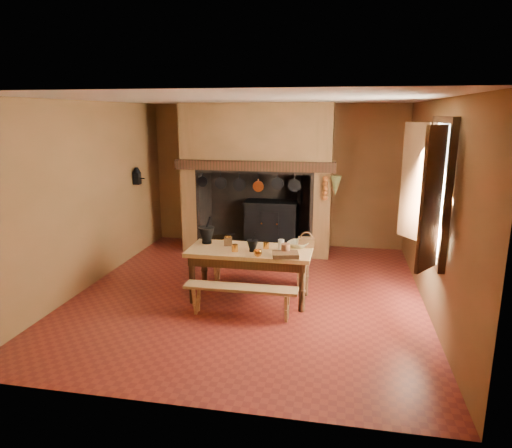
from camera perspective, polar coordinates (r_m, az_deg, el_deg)
The scene contains 28 objects.
floor at distance 6.88m, azimuth -0.84°, elevation -8.66°, with size 5.50×5.50×0.00m, color maroon.
ceiling at distance 6.36m, azimuth -0.93°, elevation 15.35°, with size 5.50×5.50×0.00m, color silver.
back_wall at distance 9.15m, azimuth 2.60°, elevation 6.05°, with size 5.00×0.02×2.80m, color brown.
wall_left at distance 7.39m, azimuth -20.27°, elevation 3.37°, with size 0.02×5.50×2.80m, color brown.
wall_right at distance 6.46m, azimuth 21.40°, elevation 1.90°, with size 0.02×5.50×2.80m, color brown.
wall_front at distance 3.90m, azimuth -9.05°, elevation -4.64°, with size 5.00×0.02×2.80m, color brown.
chimney_breast at distance 8.72m, azimuth 0.24°, elevation 8.41°, with size 2.95×0.96×2.80m.
iron_range at distance 9.03m, azimuth 2.00°, elevation 0.04°, with size 1.12×0.55×1.60m.
hearth_pans at distance 9.12m, azimuth -4.52°, elevation -2.40°, with size 0.51×0.62×0.20m.
hanging_pans at distance 8.30m, azimuth -0.66°, elevation 4.99°, with size 1.92×0.29×0.27m.
onion_string at distance 8.13m, azimuth 8.64°, elevation 4.44°, with size 0.12×0.10×0.46m, color #A5501E, non-canonical shape.
herb_bunch at distance 8.11m, azimuth 9.92°, elevation 4.73°, with size 0.20×0.20×0.35m, color #505729.
window at distance 6.00m, azimuth 20.90°, elevation 4.01°, with size 0.39×1.75×1.76m.
wall_coffee_mill at distance 8.68m, azimuth -14.67°, elevation 5.98°, with size 0.23×0.16×0.31m.
work_table at distance 6.47m, azimuth -0.76°, elevation -4.16°, with size 1.73×0.77×0.75m.
bench_front at distance 6.03m, azimuth -1.90°, elevation -8.75°, with size 1.49×0.26×0.42m.
bench_back at distance 7.11m, azimuth 0.19°, elevation -5.00°, with size 1.60×0.28×0.45m.
mortar_large at distance 6.73m, azimuth -6.19°, elevation -1.27°, with size 0.24×0.24×0.41m.
mortar_small at distance 6.30m, azimuth -0.44°, elevation -2.65°, with size 0.16×0.16×0.27m.
coffee_grinder at distance 6.61m, azimuth -3.51°, elevation -2.09°, with size 0.17×0.14×0.18m.
brass_mug_a at distance 6.32m, azimuth -2.66°, elevation -3.00°, with size 0.09×0.09×0.10m, color orange.
brass_mug_b at distance 6.44m, azimuth 1.26°, elevation -2.69°, with size 0.08×0.08×0.10m, color orange.
mixing_bowl at distance 6.56m, azimuth 5.35°, elevation -2.54°, with size 0.31×0.31×0.08m, color beige.
stoneware_crock at distance 6.18m, azimuth 3.71°, elevation -3.16°, with size 0.12×0.12×0.15m, color brown.
glass_jar at distance 6.37m, azimuth 3.16°, elevation -2.62°, with size 0.09×0.09×0.15m, color beige.
wicker_basket at distance 6.58m, azimuth 6.28°, elevation -2.22°, with size 0.24×0.19×0.22m.
wooden_tray at distance 6.10m, azimuth 3.70°, elevation -3.85°, with size 0.34×0.25×0.06m, color #3C2113.
brass_cup at distance 6.10m, azimuth 0.23°, elevation -3.66°, with size 0.11×0.11×0.09m, color orange.
Camera 1 is at (1.28, -6.23, 2.62)m, focal length 32.00 mm.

